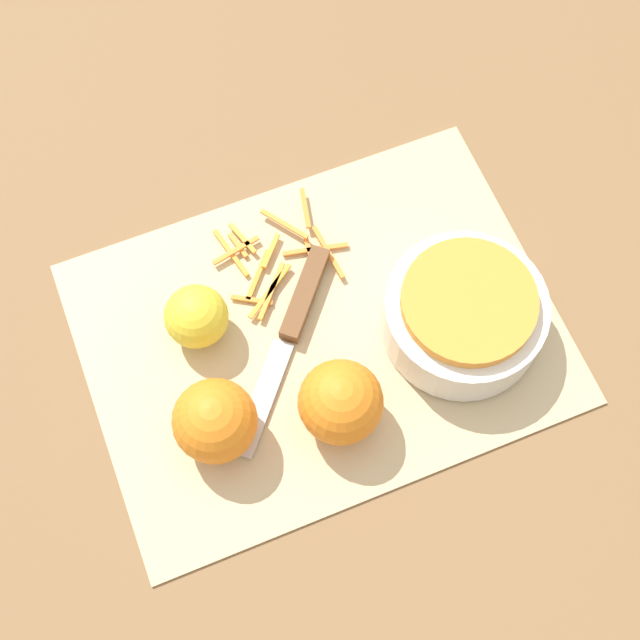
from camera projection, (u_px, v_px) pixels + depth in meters
ground_plane at (320, 333)px, 0.92m from camera, size 4.00×4.00×0.00m
cutting_board at (320, 332)px, 0.92m from camera, size 0.48×0.35×0.01m
bowl_speckled at (464, 314)px, 0.88m from camera, size 0.16×0.16×0.07m
knife at (294, 314)px, 0.91m from camera, size 0.17×0.19×0.02m
orange_left at (215, 421)px, 0.83m from camera, size 0.08×0.08×0.08m
orange_right at (341, 402)px, 0.84m from camera, size 0.08×0.08×0.08m
lemon at (196, 317)px, 0.88m from camera, size 0.06×0.06×0.06m
peel_pile at (274, 257)px, 0.94m from camera, size 0.14×0.13×0.01m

